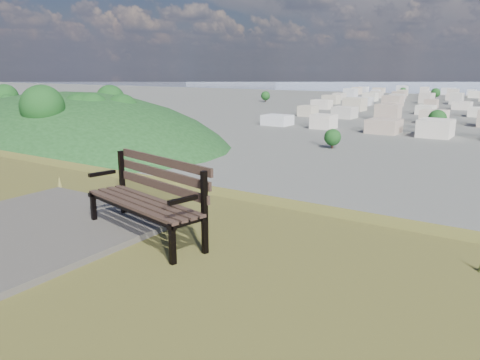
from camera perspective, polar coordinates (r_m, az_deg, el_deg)
The scene contains 2 objects.
park_bench at distance 5.48m, azimuth -10.93°, elevation -1.64°, with size 1.83×0.93×0.92m.
green_wooded_hill at distance 185.04m, azimuth -20.12°, elevation 4.23°, with size 147.76×118.21×73.88m.
Camera 1 is at (2.78, -1.60, 26.91)m, focal length 35.00 mm.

